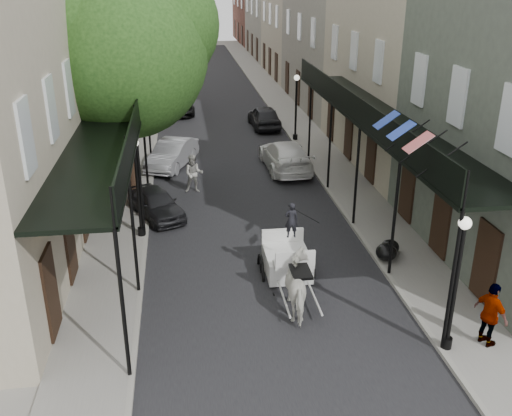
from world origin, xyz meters
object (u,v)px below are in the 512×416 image
object	(u,v)px
horse	(301,286)
pedestrian_sidewalk_right	(491,315)
tree_far	(147,29)
lamppost_left	(138,186)
pedestrian_walking	(194,174)
car_right_near	(285,156)
car_right_far	(264,117)
car_left_near	(156,203)
lamppost_right_near	(456,283)
car_left_mid	(172,154)
carriage	(285,240)
tree_near	(132,45)
pedestrian_sidewalk_left	(153,112)
car_left_far	(178,105)
lamppost_right_far	(296,107)

from	to	relation	value
horse	pedestrian_sidewalk_right	bearing A→B (deg)	152.19
tree_far	lamppost_left	world-z (taller)	tree_far
pedestrian_walking	car_right_near	xyz separation A→B (m)	(4.60, 2.57, -0.15)
tree_far	lamppost_left	size ratio (longest dim) A/B	2.32
car_right_near	car_right_far	world-z (taller)	car_right_near
pedestrian_sidewalk_right	car_left_near	size ratio (longest dim) A/B	0.52
car_right_near	horse	bearing A→B (deg)	79.41
lamppost_right_near	car_left_mid	bearing A→B (deg)	113.50
lamppost_left	carriage	world-z (taller)	lamppost_left
lamppost_right_near	pedestrian_sidewalk_right	bearing A→B (deg)	0.00
lamppost_right_near	car_left_near	distance (m)	12.67
carriage	car_right_far	distance (m)	18.51
lamppost_left	pedestrian_sidewalk_right	xyz separation A→B (m)	(9.30, -8.00, -1.03)
tree_near	tree_far	xyz separation A→B (m)	(-0.05, 14.00, -0.65)
car_left_mid	car_right_near	xyz separation A→B (m)	(5.56, -1.15, 0.04)
lamppost_left	tree_near	bearing A→B (deg)	91.34
pedestrian_sidewalk_left	car_left_far	world-z (taller)	pedestrian_sidewalk_left
tree_far	pedestrian_sidewalk_left	bearing A→B (deg)	-87.99
pedestrian_walking	car_left_near	bearing A→B (deg)	-118.92
horse	pedestrian_sidewalk_left	size ratio (longest dim) A/B	1.33
pedestrian_sidewalk_left	car_left_mid	xyz separation A→B (m)	(1.24, -8.66, -0.18)
tree_far	car_left_near	bearing A→B (deg)	-87.72
tree_near	car_left_far	size ratio (longest dim) A/B	2.18
car_left_mid	pedestrian_walking	bearing A→B (deg)	-54.12
lamppost_left	car_left_mid	size ratio (longest dim) A/B	0.90
lamppost_left	horse	size ratio (longest dim) A/B	1.89
carriage	car_left_far	bearing A→B (deg)	98.41
lamppost_right_far	pedestrian_sidewalk_left	bearing A→B (deg)	149.47
pedestrian_walking	car_left_far	world-z (taller)	pedestrian_walking
carriage	car_right_far	size ratio (longest dim) A/B	0.67
car_left_mid	car_left_far	xyz separation A→B (m)	(0.36, 11.68, -0.07)
car_left_mid	car_right_far	xyz separation A→B (m)	(5.74, 7.11, 0.02)
pedestrian_walking	car_right_far	bearing A→B (deg)	69.16
lamppost_right_far	pedestrian_sidewalk_left	xyz separation A→B (m)	(-8.30, 4.90, -1.19)
carriage	pedestrian_sidewalk_right	distance (m)	6.67
horse	car_left_mid	distance (m)	14.35
horse	car_right_far	bearing A→B (deg)	-95.43
pedestrian_sidewalk_left	car_left_far	xyz separation A→B (m)	(1.60, 3.03, -0.24)
pedestrian_sidewalk_left	car_right_far	size ratio (longest dim) A/B	0.36
car_left_far	tree_far	bearing A→B (deg)	-137.21
pedestrian_sidewalk_right	car_left_mid	bearing A→B (deg)	7.53
lamppost_right_far	car_left_mid	bearing A→B (deg)	-151.97
pedestrian_sidewalk_right	car_left_mid	size ratio (longest dim) A/B	0.44
lamppost_right_near	pedestrian_sidewalk_right	xyz separation A→B (m)	(1.10, 0.00, -1.03)
tree_near	pedestrian_sidewalk_left	size ratio (longest dim) A/B	6.54
lamppost_right_far	car_right_near	xyz separation A→B (m)	(-1.50, -4.91, -1.33)
tree_near	tree_far	bearing A→B (deg)	90.19
car_left_near	car_left_mid	xyz separation A→B (m)	(0.64, 6.29, 0.09)
lamppost_right_near	car_left_far	size ratio (longest dim) A/B	0.84
horse	lamppost_right_far	bearing A→B (deg)	-100.68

